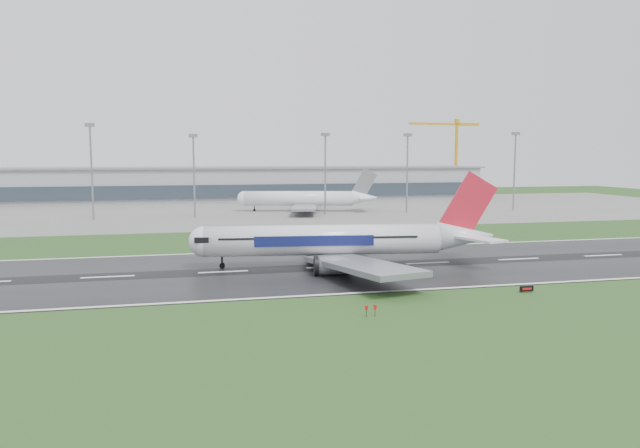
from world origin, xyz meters
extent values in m
plane|color=#214318|center=(0.00, 0.00, 0.00)|extent=(520.00, 520.00, 0.00)
cube|color=black|center=(0.00, 0.00, 0.05)|extent=(400.00, 45.00, 0.10)
cube|color=slate|center=(0.00, 125.00, 0.04)|extent=(400.00, 130.00, 0.08)
cube|color=gray|center=(0.00, 185.00, 7.50)|extent=(240.00, 36.00, 15.00)
cylinder|color=gray|center=(-55.45, 100.00, 15.26)|extent=(0.64, 0.64, 30.51)
cylinder|color=gray|center=(-22.62, 100.00, 13.64)|extent=(0.64, 0.64, 27.28)
cylinder|color=gray|center=(23.38, 100.00, 14.02)|extent=(0.64, 0.64, 28.04)
cylinder|color=gray|center=(54.53, 100.00, 14.07)|extent=(0.64, 0.64, 28.15)
cylinder|color=gray|center=(98.57, 100.00, 14.50)|extent=(0.64, 0.64, 29.01)
camera|label=1|loc=(-27.18, -108.63, 21.14)|focal=33.63mm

